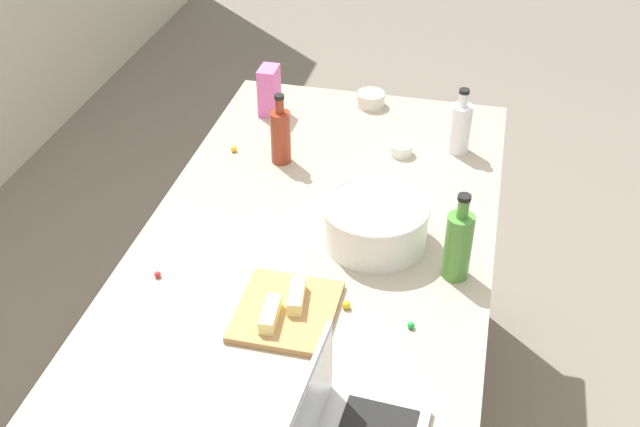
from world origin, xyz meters
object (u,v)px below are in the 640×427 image
Objects in this scene: bottle_olive at (458,244)px; cutting_board at (285,311)px; mixing_bowl_large at (375,222)px; bottle_soy at (281,135)px; ramekin_medium at (371,99)px; butter_stick_right at (270,314)px; bottle_vinegar at (460,127)px; butter_stick_left at (296,296)px; ramekin_small at (401,149)px; candy_bag at (269,91)px.

bottle_olive is 0.96× the size of cutting_board.
bottle_soy is (0.34, 0.36, 0.03)m from mixing_bowl_large.
bottle_olive is at bearing -126.50° from bottle_soy.
bottle_olive reaches higher than ramekin_medium.
bottle_olive is 0.51m from butter_stick_right.
bottle_vinegar is at bearing -21.68° from cutting_board.
butter_stick_left is (-0.30, 0.14, -0.03)m from mixing_bowl_large.
bottle_soy is at bearing 16.05° from cutting_board.
bottle_soy is at bearing 153.89° from ramekin_medium.
ramekin_small is at bearing -12.62° from butter_stick_right.
bottle_vinegar is 2.00× the size of butter_stick_left.
butter_stick_left is at bearing 158.92° from bottle_vinegar.
bottle_vinegar is 0.67m from candy_bag.
bottle_vinegar is 0.85× the size of cutting_board.
bottle_olive is 0.73m from bottle_soy.
ramekin_medium is 0.58× the size of candy_bag.
ramekin_small is 0.52m from candy_bag.
butter_stick_left is 1.00× the size of butter_stick_right.
butter_stick_right is (-0.29, 0.41, -0.06)m from bottle_olive.
butter_stick_left is (-0.65, -0.22, -0.06)m from bottle_soy.
ramekin_medium is at bearing -26.11° from bottle_soy.
candy_bag is at bearing 44.15° from bottle_olive.
butter_stick_left reaches higher than ramekin_small.
ramekin_medium is at bearing -68.50° from candy_bag.
mixing_bowl_large is 0.50m from bottle_soy.
bottle_vinegar is at bearing 4.32° from bottle_olive.
mixing_bowl_large is 0.42m from butter_stick_right.
bottle_soy is at bearing 18.59° from butter_stick_left.
mixing_bowl_large reaches higher than ramekin_medium.
candy_bag is at bearing 111.50° from ramekin_medium.
bottle_vinegar is 0.20m from ramekin_small.
candy_bag is (0.11, 0.66, -0.00)m from bottle_vinegar.
bottle_olive is 2.27× the size of butter_stick_right.
mixing_bowl_large is 0.80m from candy_bag.
mixing_bowl_large is 0.47m from ramekin_small.
ramekin_medium is at bearing 0.38° from butter_stick_left.
candy_bag reaches higher than cutting_board.
ramekin_medium is at bearing 53.90° from bottle_vinegar.
bottle_olive is at bearing -55.11° from butter_stick_right.
ramekin_medium is at bearing -1.88° from butter_stick_right.
butter_stick_left is 0.79m from ramekin_small.
bottle_vinegar is 0.88× the size of bottle_olive.
cutting_board is at bearing -26.32° from butter_stick_right.
butter_stick_left reaches higher than ramekin_medium.
bottle_olive reaches higher than ramekin_small.
butter_stick_right reaches higher than ramekin_medium.
ramekin_small is (0.80, -0.17, 0.01)m from cutting_board.
bottle_soy is 0.32m from candy_bag.
butter_stick_right is at bearing 178.12° from ramekin_medium.
ramekin_small is (-0.06, 0.18, -0.07)m from bottle_vinegar.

